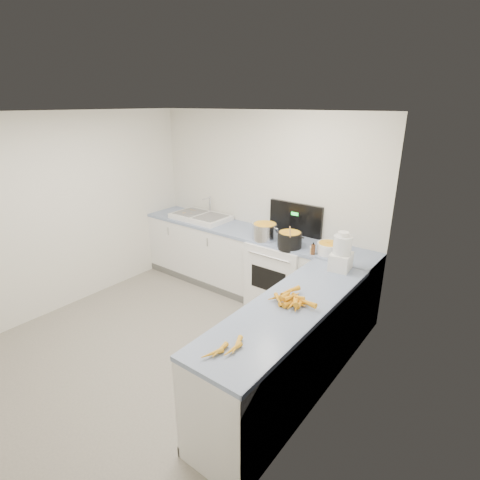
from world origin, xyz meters
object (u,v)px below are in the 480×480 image
Objects in this scene: black_pot at (290,240)px; spice_jar at (312,251)px; steel_pot at (265,232)px; food_processor at (342,254)px; sink at (201,217)px; extract_bottle at (313,250)px; stove at (282,273)px; mixing_bowl at (329,248)px.

black_pot reaches higher than spice_jar.
steel_pot is 3.93× the size of spice_jar.
spice_jar is 0.19× the size of food_processor.
extract_bottle is (1.98, -0.24, 0.02)m from sink.
stove is at bearing 157.15° from extract_bottle.
sink is 2.11m from mixing_bowl.
stove reaches higher than food_processor.
black_pot is 3.63× the size of spice_jar.
mixing_bowl is at bearing 46.02° from extract_bottle.
stove reaches higher than steel_pot.
extract_bottle is at bearing -133.98° from mixing_bowl.
black_pot is (1.64, -0.19, 0.05)m from sink.
stove is at bearing -0.62° from sink.
steel_pot reaches higher than mixing_bowl.
steel_pot is 0.39m from black_pot.
spice_jar is at bearing -6.67° from sink.
food_processor reaches higher than mixing_bowl.
stove reaches higher than black_pot.
mixing_bowl is 0.45m from food_processor.
extract_bottle is (-0.13, -0.14, -0.00)m from mixing_bowl.
stove is 1.54m from sink.
food_processor is at bearing -13.54° from steel_pot.
sink is at bearing 169.83° from food_processor.
sink is at bearing 179.38° from stove.
mixing_bowl is at bearing 11.28° from black_pot.
stove is at bearing 156.30° from food_processor.
sink is 1.97m from spice_jar.
stove is 4.35× the size of steel_pot.
mixing_bowl is at bearing -7.40° from stove.
steel_pot is at bearing 173.98° from spice_jar.
mixing_bowl is at bearing 40.80° from spice_jar.
extract_bottle is 0.03m from spice_jar.
steel_pot is at bearing 173.45° from extract_bottle.
steel_pot is 0.76× the size of food_processor.
stove is at bearing 157.30° from spice_jar.
food_processor is (0.41, -0.19, 0.12)m from extract_bottle.
sink is 1.26m from steel_pot.
stove is at bearing 172.60° from mixing_bowl.
sink is 2.09× the size of food_processor.
stove is 4.93× the size of mixing_bowl.
black_pot is at bearing 173.75° from spice_jar.
sink is 1.65m from black_pot.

